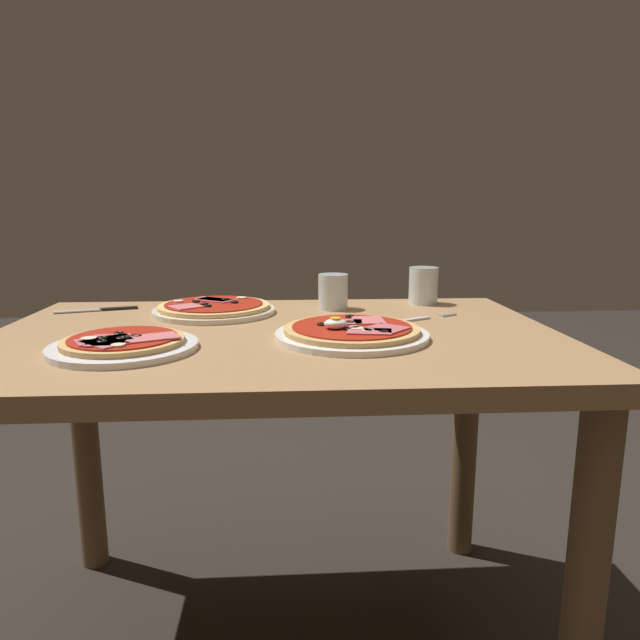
# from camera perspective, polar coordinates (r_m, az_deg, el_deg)

# --- Properties ---
(ground_plane) EXTENTS (8.00, 8.00, 0.00)m
(ground_plane) POSITION_cam_1_polar(r_m,az_deg,el_deg) (1.53, -3.96, -29.21)
(ground_plane) COLOR #28231E
(dining_table) EXTENTS (1.17, 0.78, 0.74)m
(dining_table) POSITION_cam_1_polar(r_m,az_deg,el_deg) (1.22, -4.37, -6.65)
(dining_table) COLOR #9E754C
(dining_table) RESTS_ON ground
(pizza_foreground) EXTENTS (0.30, 0.30, 0.05)m
(pizza_foreground) POSITION_cam_1_polar(r_m,az_deg,el_deg) (1.12, 3.20, -1.22)
(pizza_foreground) COLOR white
(pizza_foreground) RESTS_ON dining_table
(pizza_across_left) EXTENTS (0.29, 0.29, 0.03)m
(pizza_across_left) POSITION_cam_1_polar(r_m,az_deg,el_deg) (1.40, -10.53, 1.14)
(pizza_across_left) COLOR silver
(pizza_across_left) RESTS_ON dining_table
(pizza_across_right) EXTENTS (0.26, 0.26, 0.03)m
(pizza_across_right) POSITION_cam_1_polar(r_m,az_deg,el_deg) (1.09, -19.05, -2.29)
(pizza_across_right) COLOR white
(pizza_across_right) RESTS_ON dining_table
(water_glass_near) EXTENTS (0.07, 0.07, 0.09)m
(water_glass_near) POSITION_cam_1_polar(r_m,az_deg,el_deg) (1.43, 1.31, 2.61)
(water_glass_near) COLOR silver
(water_glass_near) RESTS_ON dining_table
(water_glass_far) EXTENTS (0.08, 0.08, 0.10)m
(water_glass_far) POSITION_cam_1_polar(r_m,az_deg,el_deg) (1.53, 10.27, 3.17)
(water_glass_far) COLOR silver
(water_glass_far) RESTS_ON dining_table
(fork) EXTENTS (0.15, 0.09, 0.00)m
(fork) POSITION_cam_1_polar(r_m,az_deg,el_deg) (1.34, 10.48, 0.21)
(fork) COLOR silver
(fork) RESTS_ON dining_table
(knife) EXTENTS (0.19, 0.07, 0.01)m
(knife) POSITION_cam_1_polar(r_m,az_deg,el_deg) (1.52, -20.87, 0.99)
(knife) COLOR silver
(knife) RESTS_ON dining_table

